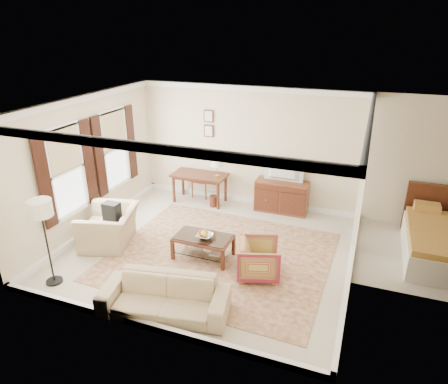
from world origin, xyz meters
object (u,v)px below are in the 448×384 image
Objects in this scene: club_armchair at (109,221)px; writing_desk at (200,178)px; tv at (283,164)px; sideboard at (282,196)px; striped_armchair at (258,257)px; sofa at (164,292)px; coffee_table at (203,241)px.

writing_desk is at bearing 145.06° from club_armchair.
sideboard is at bearing -90.00° from tv.
striped_armchair is at bearing 73.10° from club_armchair.
tv reaches higher than sofa.
sideboard is 1.41× the size of tv.
striped_armchair reaches higher than writing_desk.
writing_desk is 3.49m from striped_armchair.
coffee_table is at bearing 61.58° from striped_armchair.
writing_desk is 0.68× the size of sofa.
writing_desk is 1.54× the size of tv.
striped_armchair is at bearing -85.41° from sideboard.
coffee_table is 0.95× the size of club_armchair.
coffee_table is at bearing 69.93° from tv.
tv is at bearing 68.27° from sofa.
coffee_table is 1.45× the size of striped_armchair.
sofa is (-0.87, -4.25, -0.82)m from tv.
sideboard is 1.07× the size of club_armchair.
sideboard is 4.35m from sofa.
club_armchair is (-0.88, -2.58, -0.12)m from writing_desk.
coffee_table is at bearing 82.15° from sofa.
club_armchair is (-3.17, 0.04, 0.13)m from striped_armchair.
club_armchair is at bearing 71.42° from striped_armchair.
striped_armchair is 0.65× the size of club_armchair.
writing_desk is 1.17× the size of club_armchair.
sideboard is 4.03m from club_armchair.
tv is 0.76× the size of club_armchair.
striped_armchair is at bearing -48.89° from writing_desk.
sofa is at bearing -73.67° from writing_desk.
tv is 2.90m from striped_armchair.
striped_armchair is at bearing 43.29° from sofa.
sofa is at bearing 125.62° from striped_armchair.
coffee_table is at bearing -109.93° from sideboard.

